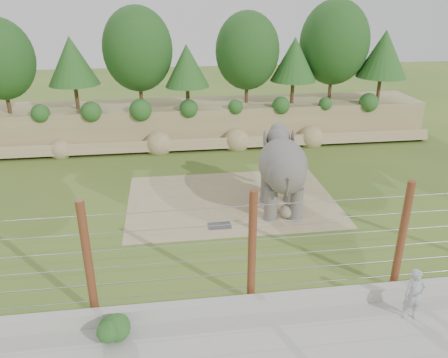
{
  "coord_description": "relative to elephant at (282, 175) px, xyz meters",
  "views": [
    {
      "loc": [
        -2.46,
        -15.97,
        9.39
      ],
      "look_at": [
        0.0,
        2.0,
        1.6
      ],
      "focal_mm": 35.0,
      "sensor_mm": 36.0,
      "label": 1
    }
  ],
  "objects": [
    {
      "name": "zookeeper",
      "position": [
        2.14,
        -7.78,
        -0.88
      ],
      "size": [
        0.68,
        0.49,
        1.74
      ],
      "primitive_type": "imported",
      "rotation": [
        0.0,
        0.0,
        -0.12
      ],
      "color": "silver",
      "rests_on": "walkway"
    },
    {
      "name": "walkway_shrub",
      "position": [
        -6.97,
        -7.56,
        -1.36
      ],
      "size": [
        0.78,
        0.78,
        0.78
      ],
      "primitive_type": "sphere",
      "color": "#195219",
      "rests_on": "walkway"
    },
    {
      "name": "ground",
      "position": [
        -2.63,
        -1.76,
        -1.76
      ],
      "size": [
        90.0,
        90.0,
        0.0
      ],
      "primitive_type": "plane",
      "color": "#446928",
      "rests_on": "ground"
    },
    {
      "name": "back_embankment",
      "position": [
        -2.04,
        10.92,
        2.2
      ],
      "size": [
        30.0,
        5.52,
        8.77
      ],
      "color": "#968057",
      "rests_on": "ground"
    },
    {
      "name": "dirt_patch",
      "position": [
        -2.13,
        1.24,
        -1.75
      ],
      "size": [
        10.0,
        7.0,
        0.02
      ],
      "primitive_type": "cube",
      "color": "#9B8D63",
      "rests_on": "ground"
    },
    {
      "name": "retaining_wall",
      "position": [
        -2.63,
        -6.76,
        -1.51
      ],
      "size": [
        26.0,
        0.35,
        0.5
      ],
      "primitive_type": "cube",
      "color": "#AAA99E",
      "rests_on": "ground"
    },
    {
      "name": "walkway",
      "position": [
        -2.63,
        -8.76,
        -1.76
      ],
      "size": [
        26.0,
        4.0,
        0.01
      ],
      "primitive_type": "cube",
      "color": "#AAA99E",
      "rests_on": "ground"
    },
    {
      "name": "elephant",
      "position": [
        0.0,
        0.0,
        0.0
      ],
      "size": [
        2.4,
        4.56,
        3.53
      ],
      "primitive_type": null,
      "rotation": [
        0.0,
        0.0,
        -0.13
      ],
      "color": "#5D5954",
      "rests_on": "ground"
    },
    {
      "name": "drain_grate",
      "position": [
        -3.02,
        -1.21,
        -1.73
      ],
      "size": [
        1.0,
        0.6,
        0.03
      ],
      "primitive_type": "cube",
      "color": "#262628",
      "rests_on": "dirt_patch"
    },
    {
      "name": "barrier_fence",
      "position": [
        -2.63,
        -6.26,
        0.24
      ],
      "size": [
        20.26,
        0.26,
        4.0
      ],
      "color": "maroon",
      "rests_on": "ground"
    },
    {
      "name": "stone_ball",
      "position": [
        0.06,
        -0.86,
        -1.42
      ],
      "size": [
        0.64,
        0.64,
        0.64
      ],
      "primitive_type": "sphere",
      "color": "gray",
      "rests_on": "dirt_patch"
    }
  ]
}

